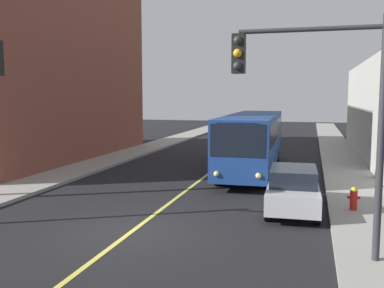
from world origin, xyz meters
name	(u,v)px	position (x,y,z in m)	size (l,w,h in m)	color
ground_plane	(132,232)	(0.00, 0.00, 0.00)	(120.00, 120.00, 0.00)	black
sidewalk_left	(85,168)	(-7.25, 10.00, 0.07)	(2.50, 90.00, 0.15)	gray
sidewalk_right	(351,181)	(7.25, 10.00, 0.07)	(2.50, 90.00, 0.15)	gray
lane_stripe_center	(225,162)	(0.00, 15.00, 0.01)	(0.16, 60.00, 0.01)	#D8CC4C
building_left_brick	(22,56)	(-13.49, 13.10, 6.88)	(10.00, 17.91, 13.77)	brown
city_bus	(253,139)	(2.20, 11.73, 1.82)	(2.84, 12.21, 3.20)	navy
parked_car_silver	(293,189)	(4.74, 3.84, 0.84)	(1.94, 4.46, 1.62)	#B7B7BC
traffic_signal_right_corner	(316,93)	(5.41, -0.90, 4.30)	(3.75, 0.48, 6.00)	#2D2D33
fire_hydrant	(354,198)	(6.85, 4.02, 0.58)	(0.44, 0.26, 0.84)	red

